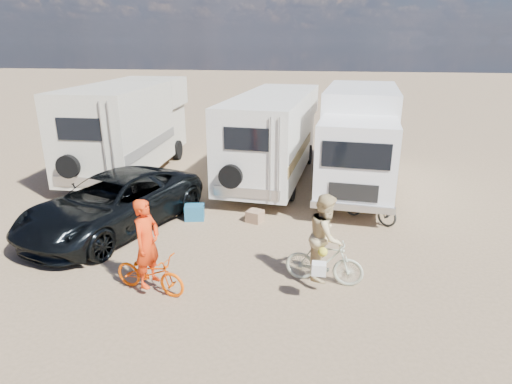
# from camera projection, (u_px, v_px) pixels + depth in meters

# --- Properties ---
(ground) EXTENTS (140.00, 140.00, 0.00)m
(ground) POSITION_uv_depth(u_px,v_px,m) (216.00, 271.00, 9.95)
(ground) COLOR #927657
(ground) RESTS_ON ground
(rv_main) EXTENTS (3.11, 7.99, 3.18)m
(rv_main) POSITION_uv_depth(u_px,v_px,m) (273.00, 137.00, 16.20)
(rv_main) COLOR white
(rv_main) RESTS_ON ground
(rv_left) EXTENTS (2.83, 7.32, 3.49)m
(rv_left) POSITION_uv_depth(u_px,v_px,m) (129.00, 129.00, 16.86)
(rv_left) COLOR silver
(rv_left) RESTS_ON ground
(box_truck) EXTENTS (3.14, 7.68, 3.45)m
(box_truck) POSITION_uv_depth(u_px,v_px,m) (358.00, 140.00, 15.14)
(box_truck) COLOR white
(box_truck) RESTS_ON ground
(dark_suv) EXTENTS (4.27, 6.08, 1.54)m
(dark_suv) POSITION_uv_depth(u_px,v_px,m) (113.00, 203.00, 11.96)
(dark_suv) COLOR black
(dark_suv) RESTS_ON ground
(bike_man) EXTENTS (1.74, 0.96, 0.87)m
(bike_man) POSITION_uv_depth(u_px,v_px,m) (150.00, 273.00, 9.01)
(bike_man) COLOR #F14E00
(bike_man) RESTS_ON ground
(bike_woman) EXTENTS (1.75, 0.71, 1.02)m
(bike_woman) POSITION_uv_depth(u_px,v_px,m) (324.00, 262.00, 9.31)
(bike_woman) COLOR #AEB89D
(bike_woman) RESTS_ON ground
(rider_man) EXTENTS (0.61, 0.78, 1.89)m
(rider_man) POSITION_uv_depth(u_px,v_px,m) (148.00, 251.00, 8.84)
(rider_man) COLOR red
(rider_man) RESTS_ON ground
(rider_woman) EXTENTS (0.83, 1.00, 1.87)m
(rider_woman) POSITION_uv_depth(u_px,v_px,m) (325.00, 244.00, 9.17)
(rider_woman) COLOR #D2B982
(rider_woman) RESTS_ON ground
(bike_parked) EXTENTS (1.75, 1.53, 0.91)m
(bike_parked) POSITION_uv_depth(u_px,v_px,m) (370.00, 206.00, 12.59)
(bike_parked) COLOR black
(bike_parked) RESTS_ON ground
(cooler) EXTENTS (0.64, 0.52, 0.45)m
(cooler) POSITION_uv_depth(u_px,v_px,m) (195.00, 212.00, 12.74)
(cooler) COLOR #1F5D82
(cooler) RESTS_ON ground
(crate) EXTENTS (0.54, 0.54, 0.34)m
(crate) POSITION_uv_depth(u_px,v_px,m) (255.00, 216.00, 12.61)
(crate) COLOR #8F6C50
(crate) RESTS_ON ground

